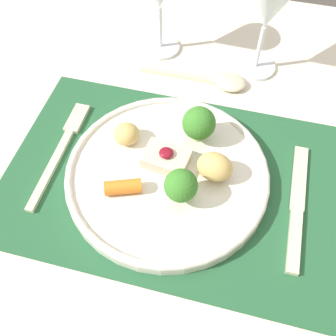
% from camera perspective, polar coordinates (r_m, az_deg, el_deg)
% --- Properties ---
extents(ground_plane, '(8.00, 8.00, 0.00)m').
position_cam_1_polar(ground_plane, '(1.31, 0.34, -20.59)').
color(ground_plane, '#4C4742').
extents(dining_table, '(1.41, 1.02, 0.77)m').
position_cam_1_polar(dining_table, '(0.66, 0.62, -6.10)').
color(dining_table, beige).
rests_on(dining_table, ground_plane).
extents(placemat, '(0.50, 0.33, 0.00)m').
position_cam_1_polar(placemat, '(0.58, 0.70, -1.72)').
color(placemat, '#235633').
rests_on(placemat, dining_table).
extents(dinner_plate, '(0.30, 0.30, 0.08)m').
position_cam_1_polar(dinner_plate, '(0.57, 0.30, -0.11)').
color(dinner_plate, silver).
rests_on(dinner_plate, placemat).
extents(fork, '(0.02, 0.21, 0.01)m').
position_cam_1_polar(fork, '(0.64, -15.01, 3.18)').
color(fork, beige).
rests_on(fork, placemat).
extents(knife, '(0.02, 0.21, 0.01)m').
position_cam_1_polar(knife, '(0.58, 18.14, -6.25)').
color(knife, beige).
rests_on(knife, placemat).
extents(spoon, '(0.19, 0.05, 0.02)m').
position_cam_1_polar(spoon, '(0.72, 7.60, 12.42)').
color(spoon, beige).
rests_on(spoon, dining_table).
extents(wine_glass_near, '(0.09, 0.09, 0.17)m').
position_cam_1_polar(wine_glass_near, '(0.69, 14.41, 21.60)').
color(wine_glass_near, white).
rests_on(wine_glass_near, dining_table).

